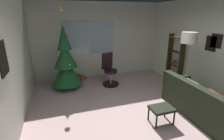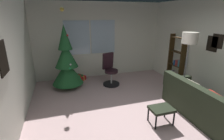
{
  "view_description": "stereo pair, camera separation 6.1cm",
  "coord_description": "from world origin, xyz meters",
  "views": [
    {
      "loc": [
        -1.52,
        -2.93,
        2.29
      ],
      "look_at": [
        -0.29,
        0.76,
        1.01
      ],
      "focal_mm": 26.89,
      "sensor_mm": 36.0,
      "label": 1
    },
    {
      "loc": [
        -1.46,
        -2.95,
        2.29
      ],
      "look_at": [
        -0.29,
        0.76,
        1.01
      ],
      "focal_mm": 26.89,
      "sensor_mm": 36.0,
      "label": 2
    }
  ],
  "objects": [
    {
      "name": "wall_back_with_windows",
      "position": [
        -0.02,
        3.24,
        1.38
      ],
      "size": [
        4.75,
        0.12,
        2.75
      ],
      "color": "silver",
      "rests_on": "ground_plane"
    },
    {
      "name": "floor_lamp",
      "position": [
        1.69,
        0.52,
        1.62
      ],
      "size": [
        0.38,
        0.38,
        1.88
      ],
      "color": "slate",
      "rests_on": "ground_plane"
    },
    {
      "name": "ground_plane",
      "position": [
        0.0,
        0.0,
        -0.05
      ],
      "size": [
        4.75,
        6.38,
        0.1
      ],
      "primitive_type": "cube",
      "color": "#C2A1A2"
    },
    {
      "name": "gift_box_green",
      "position": [
        -0.9,
        2.93,
        0.1
      ],
      "size": [
        0.32,
        0.33,
        0.22
      ],
      "color": "#1E722D",
      "rests_on": "ground_plane"
    },
    {
      "name": "footstool",
      "position": [
        0.53,
        -0.23,
        0.33
      ],
      "size": [
        0.5,
        0.38,
        0.38
      ],
      "color": "black",
      "rests_on": "ground_plane"
    },
    {
      "name": "gift_box_red",
      "position": [
        -0.81,
        2.94,
        0.07
      ],
      "size": [
        0.4,
        0.4,
        0.15
      ],
      "color": "red",
      "rests_on": "ground_plane"
    },
    {
      "name": "bookshelf",
      "position": [
        2.16,
        1.5,
        0.76
      ],
      "size": [
        0.18,
        0.64,
        1.71
      ],
      "color": "#30210E",
      "rests_on": "ground_plane"
    },
    {
      "name": "couch",
      "position": [
        1.71,
        -0.4,
        0.3
      ],
      "size": [
        1.56,
        2.05,
        0.84
      ],
      "color": "black",
      "rests_on": "ground_plane"
    },
    {
      "name": "office_chair",
      "position": [
        0.1,
        2.2,
        0.43
      ],
      "size": [
        0.56,
        0.58,
        1.09
      ],
      "color": "black",
      "rests_on": "ground_plane"
    },
    {
      "name": "holiday_tree",
      "position": [
        -1.3,
        2.36,
        0.84
      ],
      "size": [
        0.98,
        0.98,
        2.51
      ],
      "color": "#4C331E",
      "rests_on": "ground_plane"
    }
  ]
}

